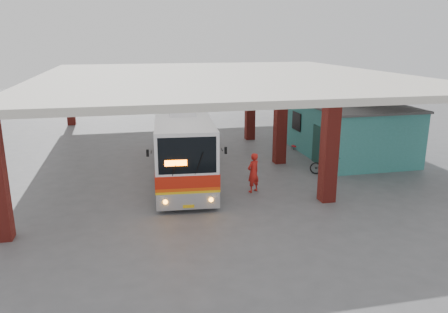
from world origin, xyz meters
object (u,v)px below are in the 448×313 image
motorcycle (329,165)px  red_chair (297,144)px  pedestrian (253,173)px  coach_bus (181,138)px

motorcycle → red_chair: size_ratio=2.63×
red_chair → pedestrian: bearing=-122.7°
coach_bus → pedestrian: size_ratio=6.75×
motorcycle → red_chair: bearing=16.6°
pedestrian → coach_bus: bearing=-85.4°
motorcycle → pedestrian: (-4.45, -1.62, 0.41)m
red_chair → coach_bus: bearing=-156.3°
motorcycle → coach_bus: bearing=92.9°
coach_bus → motorcycle: coach_bus is taller
pedestrian → red_chair: pedestrian is taller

